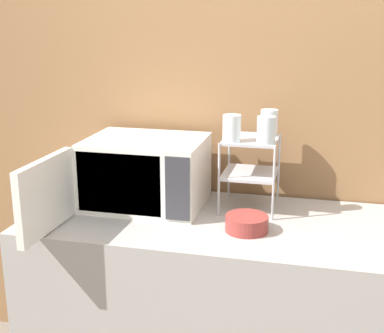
% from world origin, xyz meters
% --- Properties ---
extents(wall_back, '(8.00, 0.06, 2.60)m').
position_xyz_m(wall_back, '(0.00, 0.73, 1.30)').
color(wall_back, olive).
rests_on(wall_back, ground_plane).
extents(counter, '(1.92, 0.69, 0.88)m').
position_xyz_m(counter, '(0.00, 0.35, 0.44)').
color(counter, '#9E9993').
rests_on(counter, ground_plane).
extents(microwave, '(0.54, 0.78, 0.29)m').
position_xyz_m(microwave, '(-0.53, 0.43, 1.03)').
color(microwave, silver).
rests_on(microwave, counter).
extents(dish_rack, '(0.23, 0.25, 0.31)m').
position_xyz_m(dish_rack, '(-0.08, 0.51, 1.11)').
color(dish_rack, '#B2B2B7').
rests_on(dish_rack, counter).
extents(glass_front_left, '(0.07, 0.07, 0.11)m').
position_xyz_m(glass_front_left, '(-0.14, 0.43, 1.25)').
color(glass_front_left, silver).
rests_on(glass_front_left, dish_rack).
extents(glass_back_right, '(0.07, 0.07, 0.11)m').
position_xyz_m(glass_back_right, '(-0.01, 0.58, 1.25)').
color(glass_back_right, silver).
rests_on(glass_back_right, dish_rack).
extents(glass_front_right, '(0.07, 0.07, 0.11)m').
position_xyz_m(glass_front_right, '(-0.01, 0.43, 1.25)').
color(glass_front_right, silver).
rests_on(glass_front_right, dish_rack).
extents(bowl, '(0.17, 0.17, 0.06)m').
position_xyz_m(bowl, '(-0.05, 0.25, 0.91)').
color(bowl, maroon).
rests_on(bowl, counter).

